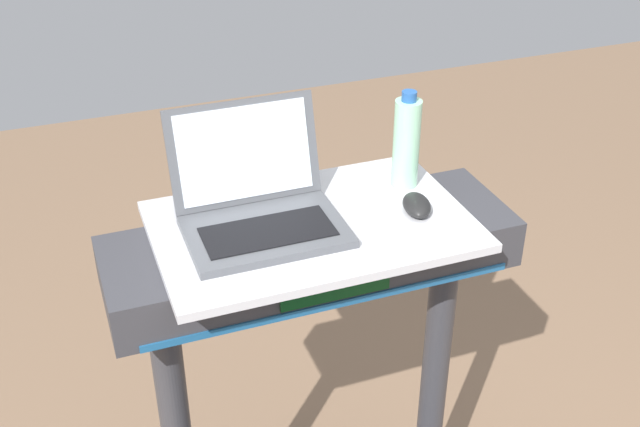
# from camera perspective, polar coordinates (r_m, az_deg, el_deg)

# --- Properties ---
(desk_board) EXTENTS (0.67, 0.44, 0.02)m
(desk_board) POSITION_cam_1_polar(r_m,az_deg,el_deg) (1.70, -0.59, -0.91)
(desk_board) COLOR silver
(desk_board) RESTS_ON treadmill_base
(laptop) EXTENTS (0.33, 0.29, 0.24)m
(laptop) POSITION_cam_1_polar(r_m,az_deg,el_deg) (1.67, -4.44, 0.63)
(laptop) COLOR #515459
(laptop) RESTS_ON desk_board
(computer_mouse) EXTENTS (0.08, 0.11, 0.03)m
(computer_mouse) POSITION_cam_1_polar(r_m,az_deg,el_deg) (1.74, 6.95, 0.61)
(computer_mouse) COLOR black
(computer_mouse) RESTS_ON desk_board
(water_bottle) EXTENTS (0.06, 0.06, 0.23)m
(water_bottle) POSITION_cam_1_polar(r_m,az_deg,el_deg) (1.81, 6.22, 5.11)
(water_bottle) COLOR #9EDBB2
(water_bottle) RESTS_ON desk_board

